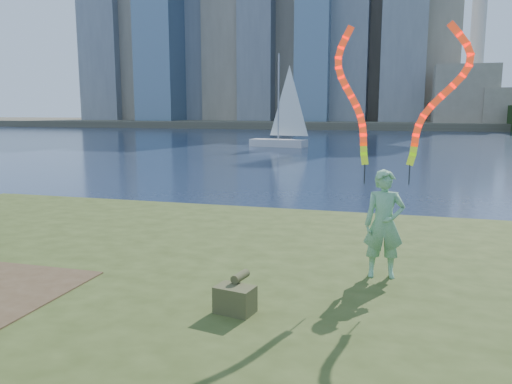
% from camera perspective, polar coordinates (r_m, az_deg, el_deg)
% --- Properties ---
extents(ground, '(320.00, 320.00, 0.00)m').
position_cam_1_polar(ground, '(9.52, -8.07, -10.91)').
color(ground, '#18243D').
rests_on(ground, ground).
extents(grassy_knoll, '(20.00, 18.00, 0.80)m').
position_cam_1_polar(grassy_knoll, '(7.51, -15.42, -14.07)').
color(grassy_knoll, '#354318').
rests_on(grassy_knoll, ground).
extents(far_shore, '(320.00, 40.00, 1.20)m').
position_cam_1_polar(far_shore, '(103.25, 13.90, 7.59)').
color(far_shore, '#514B3B').
rests_on(far_shore, ground).
extents(woman_with_ribbons, '(2.03, 0.49, 4.00)m').
position_cam_1_polar(woman_with_ribbons, '(7.58, 14.63, 0.94)').
color(woman_with_ribbons, '#137727').
rests_on(woman_with_ribbons, grassy_knoll).
extents(canvas_bag, '(0.52, 0.59, 0.45)m').
position_cam_1_polar(canvas_bag, '(6.31, -2.37, -11.99)').
color(canvas_bag, '#464224').
rests_on(canvas_bag, grassy_knoll).
extents(sailboat, '(5.49, 2.56, 8.24)m').
position_cam_1_polar(sailboat, '(45.13, 2.90, 6.97)').
color(sailboat, silver).
rests_on(sailboat, ground).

